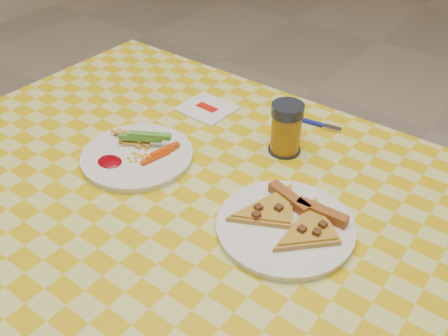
{
  "coord_description": "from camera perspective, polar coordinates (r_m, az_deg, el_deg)",
  "views": [
    {
      "loc": [
        0.47,
        -0.54,
        1.36
      ],
      "look_at": [
        -0.0,
        0.07,
        0.78
      ],
      "focal_mm": 40.0,
      "sensor_mm": 36.0,
      "label": 1
    }
  ],
  "objects": [
    {
      "name": "fries_veggies",
      "position": [
        1.05,
        -9.75,
        2.53
      ],
      "size": [
        0.16,
        0.15,
        0.04
      ],
      "color": "#F1C64C",
      "rests_on": "plate_left"
    },
    {
      "name": "table",
      "position": [
        0.99,
        -2.4,
        -6.43
      ],
      "size": [
        1.28,
        0.88,
        0.76
      ],
      "color": "silver",
      "rests_on": "ground"
    },
    {
      "name": "plate_left",
      "position": [
        1.04,
        -9.88,
        1.27
      ],
      "size": [
        0.28,
        0.28,
        0.01
      ],
      "primitive_type": "cylinder",
      "rotation": [
        0.0,
        0.0,
        -0.31
      ],
      "color": "white",
      "rests_on": "table"
    },
    {
      "name": "napkin",
      "position": [
        1.2,
        -1.95,
        6.82
      ],
      "size": [
        0.12,
        0.11,
        0.01
      ],
      "rotation": [
        0.0,
        0.0,
        -0.03
      ],
      "color": "white",
      "rests_on": "table"
    },
    {
      "name": "pizza_slices",
      "position": [
        0.87,
        7.73,
        -5.66
      ],
      "size": [
        0.22,
        0.2,
        0.02
      ],
      "color": "gold",
      "rests_on": "plate_right"
    },
    {
      "name": "plate_right",
      "position": [
        0.87,
        7.01,
        -6.77
      ],
      "size": [
        0.27,
        0.27,
        0.01
      ],
      "primitive_type": "cylinder",
      "rotation": [
        0.0,
        0.0,
        -0.17
      ],
      "color": "white",
      "rests_on": "table"
    },
    {
      "name": "fork",
      "position": [
        1.16,
        10.32,
        5.07
      ],
      "size": [
        0.13,
        0.03,
        0.01
      ],
      "rotation": [
        0.0,
        0.0,
        0.15
      ],
      "color": "navy",
      "rests_on": "table"
    },
    {
      "name": "drink_glass",
      "position": [
        1.03,
        7.11,
        4.45
      ],
      "size": [
        0.07,
        0.07,
        0.11
      ],
      "color": "black",
      "rests_on": "table"
    }
  ]
}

